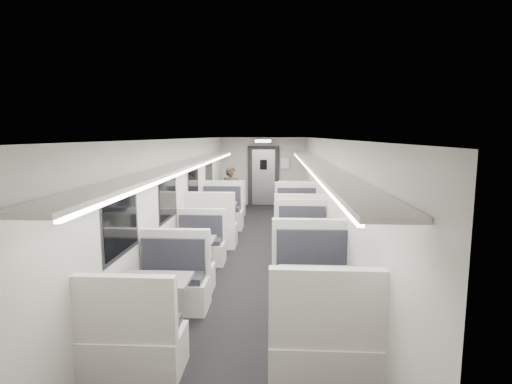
# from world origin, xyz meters

# --- Properties ---
(room) EXTENTS (3.24, 12.24, 2.64)m
(room) POSITION_xyz_m (0.00, 0.00, 1.20)
(room) COLOR black
(room) RESTS_ON ground
(booth_left_a) EXTENTS (0.98, 1.98, 1.06)m
(booth_left_a) POSITION_xyz_m (-1.00, 3.38, 0.35)
(booth_left_a) COLOR silver
(booth_left_a) RESTS_ON room
(booth_left_b) EXTENTS (1.16, 2.35, 1.26)m
(booth_left_b) POSITION_xyz_m (-1.00, 1.45, 0.42)
(booth_left_b) COLOR silver
(booth_left_b) RESTS_ON room
(booth_left_c) EXTENTS (0.96, 1.95, 1.04)m
(booth_left_c) POSITION_xyz_m (-1.00, -1.33, 0.35)
(booth_left_c) COLOR silver
(booth_left_c) RESTS_ON room
(booth_left_d) EXTENTS (1.04, 2.10, 1.12)m
(booth_left_d) POSITION_xyz_m (-1.00, -3.47, 0.38)
(booth_left_d) COLOR silver
(booth_left_d) RESTS_ON room
(booth_right_a) EXTENTS (0.96, 1.95, 1.04)m
(booth_right_a) POSITION_xyz_m (1.00, 3.56, 0.35)
(booth_right_a) COLOR silver
(booth_right_a) RESTS_ON room
(booth_right_b) EXTENTS (1.15, 2.32, 1.24)m
(booth_right_b) POSITION_xyz_m (1.00, 1.35, 0.42)
(booth_right_b) COLOR silver
(booth_right_b) RESTS_ON room
(booth_right_c) EXTENTS (1.07, 2.17, 1.16)m
(booth_right_c) POSITION_xyz_m (1.00, -0.90, 0.39)
(booth_right_c) COLOR silver
(booth_right_c) RESTS_ON room
(booth_right_d) EXTENTS (1.16, 2.36, 1.26)m
(booth_right_d) POSITION_xyz_m (1.00, -3.43, 0.42)
(booth_right_d) COLOR silver
(booth_right_d) RESTS_ON room
(passenger) EXTENTS (0.65, 0.50, 1.58)m
(passenger) POSITION_xyz_m (-0.84, 3.34, 0.79)
(passenger) COLOR black
(passenger) RESTS_ON room
(window_a) EXTENTS (0.02, 1.18, 0.84)m
(window_a) POSITION_xyz_m (-1.49, 3.40, 1.35)
(window_a) COLOR black
(window_a) RESTS_ON room
(window_b) EXTENTS (0.02, 1.18, 0.84)m
(window_b) POSITION_xyz_m (-1.49, 1.20, 1.35)
(window_b) COLOR black
(window_b) RESTS_ON room
(window_c) EXTENTS (0.02, 1.18, 0.84)m
(window_c) POSITION_xyz_m (-1.49, -1.00, 1.35)
(window_c) COLOR black
(window_c) RESTS_ON room
(window_d) EXTENTS (0.02, 1.18, 0.84)m
(window_d) POSITION_xyz_m (-1.49, -3.20, 1.35)
(window_d) COLOR black
(window_d) RESTS_ON room
(luggage_rack_left) EXTENTS (0.46, 10.40, 0.09)m
(luggage_rack_left) POSITION_xyz_m (-1.24, -0.30, 1.92)
(luggage_rack_left) COLOR silver
(luggage_rack_left) RESTS_ON room
(luggage_rack_right) EXTENTS (0.46, 10.40, 0.09)m
(luggage_rack_right) POSITION_xyz_m (1.24, -0.30, 1.92)
(luggage_rack_right) COLOR silver
(luggage_rack_right) RESTS_ON room
(vestibule_door) EXTENTS (1.10, 0.13, 2.10)m
(vestibule_door) POSITION_xyz_m (0.00, 5.93, 1.04)
(vestibule_door) COLOR black
(vestibule_door) RESTS_ON room
(exit_sign) EXTENTS (0.62, 0.12, 0.16)m
(exit_sign) POSITION_xyz_m (0.00, 5.44, 2.28)
(exit_sign) COLOR black
(exit_sign) RESTS_ON room
(wall_notice) EXTENTS (0.32, 0.02, 0.40)m
(wall_notice) POSITION_xyz_m (0.75, 5.92, 1.50)
(wall_notice) COLOR white
(wall_notice) RESTS_ON room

